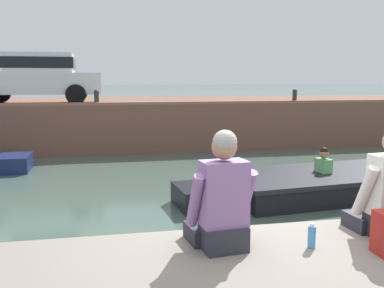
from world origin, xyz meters
The scene contains 9 objects.
ground_plane centered at (0.00, 4.51, 0.00)m, with size 400.00×400.00×0.00m, color #42564C.
far_quay_wall centered at (0.00, 12.01, 0.73)m, with size 60.00×6.00×1.47m, color brown.
far_wall_coping centered at (0.00, 9.13, 1.51)m, with size 60.00×0.24×0.08m, color #925F4C.
motorboat_passing centered at (3.27, 3.76, 0.23)m, with size 6.51×2.38×0.94m.
car_left_inner_white centered at (-3.37, 10.44, 2.31)m, with size 3.97×2.01×1.54m.
mooring_bollard_mid centered at (-1.59, 9.26, 1.71)m, with size 0.15×0.15×0.45m.
mooring_bollard_east centered at (4.65, 9.26, 1.71)m, with size 0.15×0.15×0.45m.
person_seated_left centered at (-0.42, -0.46, 1.23)m, with size 0.56×0.56×0.96m.
bottle_drink centered at (0.29, -0.61, 0.95)m, with size 0.06×0.06×0.20m.
Camera 1 is at (-1.30, -3.65, 2.20)m, focal length 40.00 mm.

